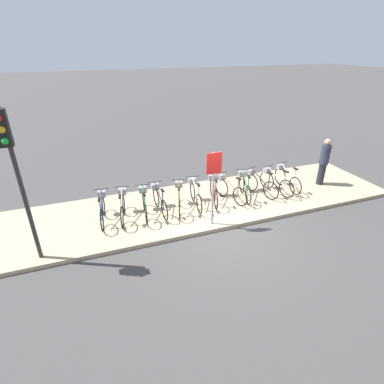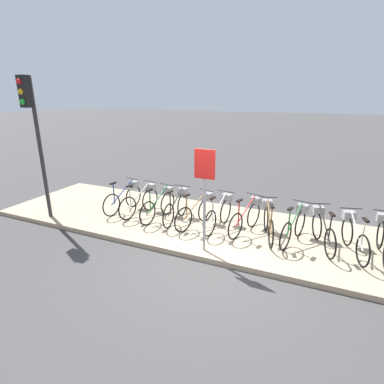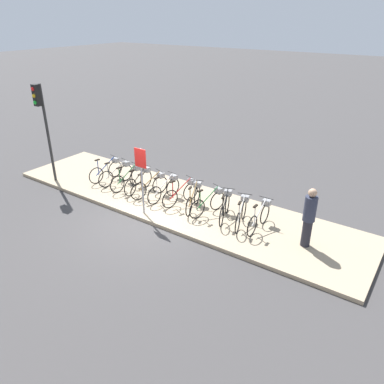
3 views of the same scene
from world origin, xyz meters
TOP-DOWN VIEW (x-y plane):
  - ground_plane at (0.00, 0.00)m, footprint 120.00×120.00m
  - sidewalk at (0.00, 1.61)m, footprint 13.23×3.22m
  - parked_bicycle_0 at (-3.26, 1.59)m, footprint 0.46×1.53m
  - parked_bicycle_1 at (-2.67, 1.56)m, footprint 0.48×1.52m
  - parked_bicycle_2 at (-2.02, 1.48)m, footprint 0.46×1.53m
  - parked_bicycle_3 at (-1.54, 1.55)m, footprint 0.46×1.54m
  - parked_bicycle_4 at (-0.91, 1.46)m, footprint 0.60×1.49m
  - parked_bicycle_5 at (-0.33, 1.54)m, footprint 0.46×1.54m
  - parked_bicycle_6 at (0.35, 1.61)m, footprint 0.56×1.50m
  - parked_bicycle_7 at (0.87, 1.52)m, footprint 0.60×1.48m
  - parked_bicycle_8 at (1.48, 1.54)m, footprint 0.55×1.50m
  - parked_bicycle_9 at (2.05, 1.56)m, footprint 0.63×1.47m
  - parked_bicycle_10 at (2.67, 1.50)m, footprint 0.57×1.49m
  - parked_bicycle_11 at (3.24, 1.61)m, footprint 0.46×1.54m
  - pedestrian at (4.71, 1.48)m, footprint 0.34×0.34m
  - traffic_light at (-4.92, 0.24)m, footprint 0.24×0.40m
  - sign_post at (-0.26, 0.29)m, footprint 0.44×0.07m

SIDE VIEW (x-z plane):
  - ground_plane at x=0.00m, z-range 0.00..0.00m
  - sidewalk at x=0.00m, z-range 0.00..0.12m
  - parked_bicycle_0 at x=-3.26m, z-range 0.07..1.02m
  - parked_bicycle_1 at x=-2.67m, z-range 0.07..1.02m
  - parked_bicycle_2 at x=-2.02m, z-range 0.07..1.02m
  - parked_bicycle_3 at x=-1.54m, z-range 0.07..1.02m
  - parked_bicycle_4 at x=-0.91m, z-range 0.07..1.02m
  - parked_bicycle_5 at x=-0.33m, z-range 0.07..1.02m
  - parked_bicycle_6 at x=0.35m, z-range 0.07..1.02m
  - parked_bicycle_7 at x=0.87m, z-range 0.07..1.02m
  - parked_bicycle_8 at x=1.48m, z-range 0.07..1.02m
  - parked_bicycle_9 at x=2.05m, z-range 0.07..1.02m
  - parked_bicycle_10 at x=2.67m, z-range 0.07..1.02m
  - parked_bicycle_11 at x=3.24m, z-range 0.07..1.02m
  - pedestrian at x=4.71m, z-range 0.17..1.93m
  - sign_post at x=-0.26m, z-range 0.52..2.75m
  - traffic_light at x=-4.92m, z-range 0.92..4.61m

